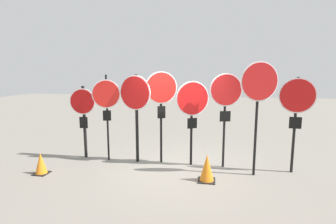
# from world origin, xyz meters

# --- Properties ---
(ground_plane) EXTENTS (40.00, 40.00, 0.00)m
(ground_plane) POSITION_xyz_m (0.00, 0.00, 0.00)
(ground_plane) COLOR gray
(stop_sign_0) EXTENTS (0.74, 0.18, 2.09)m
(stop_sign_0) POSITION_xyz_m (-2.75, 0.26, 1.40)
(stop_sign_0) COLOR black
(stop_sign_0) RESTS_ON ground
(stop_sign_1) EXTENTS (0.77, 0.22, 2.42)m
(stop_sign_1) POSITION_xyz_m (-1.99, 0.15, 1.74)
(stop_sign_1) COLOR black
(stop_sign_1) RESTS_ON ground
(stop_sign_2) EXTENTS (0.92, 0.26, 2.43)m
(stop_sign_2) POSITION_xyz_m (-1.16, 0.18, 1.72)
(stop_sign_2) COLOR black
(stop_sign_2) RESTS_ON ground
(stop_sign_3) EXTENTS (0.80, 0.37, 2.51)m
(stop_sign_3) POSITION_xyz_m (-0.46, 0.24, 1.86)
(stop_sign_3) COLOR black
(stop_sign_3) RESTS_ON ground
(stop_sign_4) EXTENTS (0.82, 0.43, 2.26)m
(stop_sign_4) POSITION_xyz_m (0.37, 0.21, 1.64)
(stop_sign_4) COLOR black
(stop_sign_4) RESTS_ON ground
(stop_sign_5) EXTENTS (0.82, 0.24, 2.46)m
(stop_sign_5) POSITION_xyz_m (1.22, 0.18, 1.84)
(stop_sign_5) COLOR black
(stop_sign_5) RESTS_ON ground
(stop_sign_6) EXTENTS (0.88, 0.34, 2.74)m
(stop_sign_6) POSITION_xyz_m (1.95, -0.24, 2.07)
(stop_sign_6) COLOR black
(stop_sign_6) RESTS_ON ground
(stop_sign_7) EXTENTS (0.85, 0.15, 2.37)m
(stop_sign_7) POSITION_xyz_m (2.88, 0.13, 1.73)
(stop_sign_7) COLOR black
(stop_sign_7) RESTS_ON ground
(traffic_cone_0) EXTENTS (0.39, 0.39, 0.63)m
(traffic_cone_0) POSITION_xyz_m (0.82, -0.77, 0.31)
(traffic_cone_0) COLOR black
(traffic_cone_0) RESTS_ON ground
(traffic_cone_1) EXTENTS (0.34, 0.34, 0.54)m
(traffic_cone_1) POSITION_xyz_m (-3.21, -1.09, 0.26)
(traffic_cone_1) COLOR black
(traffic_cone_1) RESTS_ON ground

